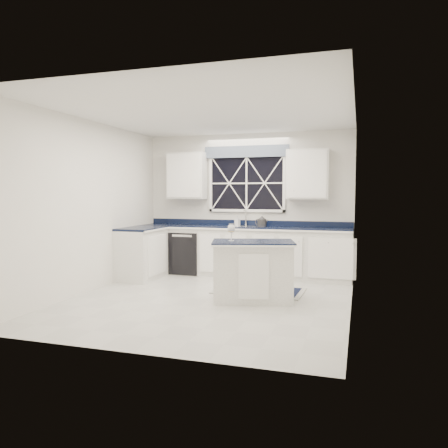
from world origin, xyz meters
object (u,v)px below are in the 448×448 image
(faucet, at_px, (246,217))
(soap_bottle, at_px, (237,221))
(dishwasher, at_px, (189,252))
(island, at_px, (253,271))
(kettle, at_px, (262,222))
(wine_glass, at_px, (231,229))

(faucet, distance_m, soap_bottle, 0.17)
(dishwasher, relative_size, island, 0.63)
(kettle, height_order, soap_bottle, kettle)
(island, relative_size, wine_glass, 5.25)
(island, height_order, soap_bottle, soap_bottle)
(kettle, distance_m, soap_bottle, 0.50)
(dishwasher, xyz_separation_m, wine_glass, (1.42, -1.87, 0.63))
(faucet, bearing_deg, kettle, -21.28)
(kettle, relative_size, wine_glass, 1.09)
(faucet, xyz_separation_m, soap_bottle, (-0.15, -0.05, -0.07))
(kettle, height_order, wine_glass, kettle)
(dishwasher, relative_size, wine_glass, 3.29)
(faucet, relative_size, soap_bottle, 1.64)
(dishwasher, bearing_deg, wine_glass, -52.79)
(dishwasher, distance_m, island, 2.49)
(faucet, relative_size, wine_glass, 1.21)
(kettle, bearing_deg, wine_glass, -73.81)
(faucet, relative_size, kettle, 1.11)
(dishwasher, bearing_deg, faucet, 10.02)
(faucet, bearing_deg, soap_bottle, -159.90)
(faucet, xyz_separation_m, island, (0.62, -2.00, -0.66))
(island, height_order, wine_glass, wine_glass)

